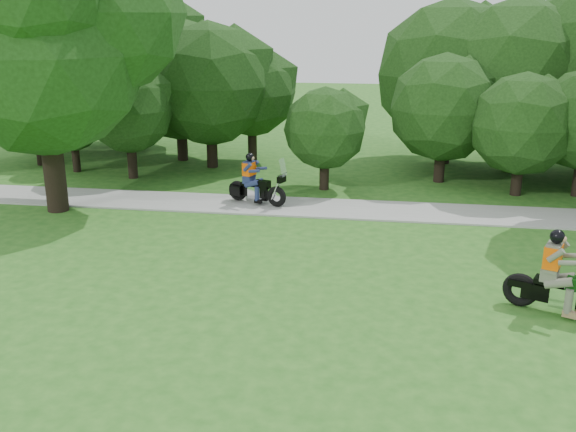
{
  "coord_description": "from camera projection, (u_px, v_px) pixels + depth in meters",
  "views": [
    {
      "loc": [
        0.05,
        -12.27,
        6.09
      ],
      "look_at": [
        -2.27,
        2.69,
        1.37
      ],
      "focal_mm": 40.0,
      "sensor_mm": 36.0,
      "label": 1
    }
  ],
  "objects": [
    {
      "name": "walkway",
      "position": [
        382.0,
        211.0,
        20.93
      ],
      "size": [
        60.0,
        2.2,
        0.06
      ],
      "primitive_type": "cube",
      "color": "gray",
      "rests_on": "ground"
    },
    {
      "name": "big_tree_west",
      "position": [
        43.0,
        28.0,
        19.69
      ],
      "size": [
        8.64,
        6.56,
        9.96
      ],
      "color": "black",
      "rests_on": "ground"
    },
    {
      "name": "touring_motorcycle",
      "position": [
        253.0,
        185.0,
        21.51
      ],
      "size": [
        2.16,
        1.23,
        1.71
      ],
      "rotation": [
        0.0,
        0.0,
        -0.36
      ],
      "color": "black",
      "rests_on": "walkway"
    },
    {
      "name": "ground",
      "position": [
        376.0,
        321.0,
        13.39
      ],
      "size": [
        100.0,
        100.0,
        0.0
      ],
      "primitive_type": "plane",
      "color": "#265F1B",
      "rests_on": "ground"
    },
    {
      "name": "chopper_motorcycle",
      "position": [
        561.0,
        284.0,
        13.5
      ],
      "size": [
        2.53,
        1.44,
        1.88
      ],
      "rotation": [
        0.0,
        0.0,
        -0.41
      ],
      "color": "black",
      "rests_on": "ground"
    },
    {
      "name": "tree_line",
      "position": [
        420.0,
        81.0,
        25.85
      ],
      "size": [
        40.08,
        11.57,
        7.77
      ],
      "color": "black",
      "rests_on": "ground"
    }
  ]
}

